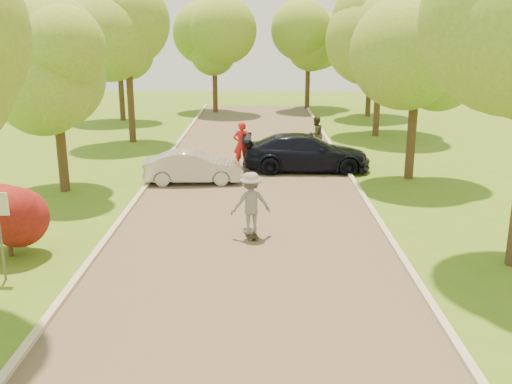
{
  "coord_description": "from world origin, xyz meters",
  "views": [
    {
      "loc": [
        0.32,
        -8.62,
        5.73
      ],
      "look_at": [
        0.21,
        7.22,
        1.3
      ],
      "focal_mm": 40.0,
      "sensor_mm": 36.0,
      "label": 1
    }
  ],
  "objects_px": {
    "silver_sedan": "(193,167)",
    "person_olive": "(316,134)",
    "dark_sedan": "(306,153)",
    "longboard": "(251,233)",
    "skateboarder": "(251,203)",
    "person_striped": "(241,144)"
  },
  "relations": [
    {
      "from": "silver_sedan",
      "to": "person_olive",
      "type": "xyz_separation_m",
      "value": [
        5.4,
        6.16,
        0.25
      ]
    },
    {
      "from": "dark_sedan",
      "to": "longboard",
      "type": "bearing_deg",
      "value": 165.34
    },
    {
      "from": "silver_sedan",
      "to": "person_olive",
      "type": "distance_m",
      "value": 8.19
    },
    {
      "from": "longboard",
      "to": "person_olive",
      "type": "xyz_separation_m",
      "value": [
        3.03,
        12.36,
        0.78
      ]
    },
    {
      "from": "longboard",
      "to": "skateboarder",
      "type": "relative_size",
      "value": 0.53
    },
    {
      "from": "person_striped",
      "to": "silver_sedan",
      "type": "bearing_deg",
      "value": 49.72
    },
    {
      "from": "longboard",
      "to": "person_olive",
      "type": "relative_size",
      "value": 0.54
    },
    {
      "from": "silver_sedan",
      "to": "person_olive",
      "type": "height_order",
      "value": "person_olive"
    },
    {
      "from": "silver_sedan",
      "to": "person_striped",
      "type": "height_order",
      "value": "person_striped"
    },
    {
      "from": "person_striped",
      "to": "person_olive",
      "type": "relative_size",
      "value": 1.14
    },
    {
      "from": "dark_sedan",
      "to": "person_olive",
      "type": "relative_size",
      "value": 3.06
    },
    {
      "from": "skateboarder",
      "to": "person_striped",
      "type": "bearing_deg",
      "value": -101.3
    },
    {
      "from": "longboard",
      "to": "skateboarder",
      "type": "bearing_deg",
      "value": -104.79
    },
    {
      "from": "longboard",
      "to": "person_olive",
      "type": "bearing_deg",
      "value": -118.57
    },
    {
      "from": "dark_sedan",
      "to": "skateboarder",
      "type": "distance_m",
      "value": 8.62
    },
    {
      "from": "dark_sedan",
      "to": "person_striped",
      "type": "height_order",
      "value": "person_striped"
    },
    {
      "from": "skateboarder",
      "to": "person_olive",
      "type": "xyz_separation_m",
      "value": [
        3.03,
        12.36,
        -0.14
      ]
    },
    {
      "from": "dark_sedan",
      "to": "person_striped",
      "type": "distance_m",
      "value": 2.88
    },
    {
      "from": "longboard",
      "to": "person_striped",
      "type": "relative_size",
      "value": 0.48
    },
    {
      "from": "skateboarder",
      "to": "person_olive",
      "type": "distance_m",
      "value": 12.73
    },
    {
      "from": "person_striped",
      "to": "dark_sedan",
      "type": "bearing_deg",
      "value": 157.92
    },
    {
      "from": "silver_sedan",
      "to": "skateboarder",
      "type": "bearing_deg",
      "value": -162.39
    }
  ]
}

